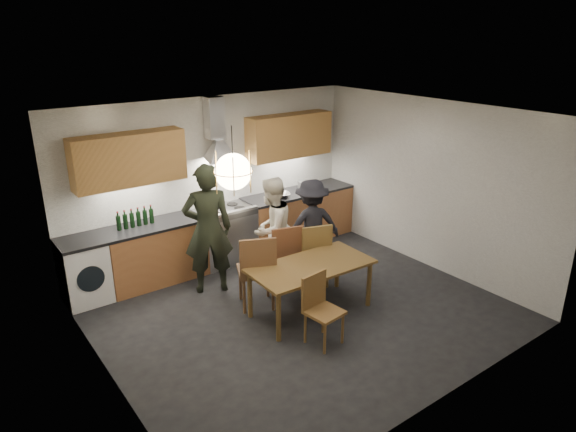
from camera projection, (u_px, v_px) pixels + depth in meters
ground at (299, 310)px, 6.89m from camera, size 5.00×5.00×0.00m
room_shell at (300, 188)px, 6.30m from camera, size 5.02×4.52×2.61m
counter_run at (226, 234)px, 8.22m from camera, size 5.00×0.62×0.90m
range_stove at (225, 235)px, 8.20m from camera, size 0.90×0.60×0.92m
wall_fixtures at (217, 146)px, 7.80m from camera, size 4.30×0.54×1.10m
pendant_lamp at (233, 172)px, 5.53m from camera, size 0.43×0.43×0.70m
dining_table at (311, 270)px, 6.65m from camera, size 1.63×0.85×0.68m
chair_back_left at (257, 267)px, 6.72m from camera, size 0.63×0.63×1.06m
chair_back_mid at (285, 253)px, 7.23m from camera, size 0.55×0.55×1.00m
chair_back_right at (314, 251)px, 7.32m from camera, size 0.56×0.56×0.98m
chair_front at (319, 304)px, 6.05m from camera, size 0.43×0.43×0.86m
person_left at (208, 229)px, 7.10m from camera, size 0.80×0.67×1.87m
person_mid at (272, 229)px, 7.54m from camera, size 0.93×0.84×1.56m
person_right at (312, 225)px, 7.85m from camera, size 1.05×0.78×1.44m
mixing_bowl at (282, 195)px, 8.56m from camera, size 0.38×0.38×0.07m
stock_pot at (304, 186)px, 8.89m from camera, size 0.24×0.24×0.16m
wine_bottles at (135, 217)px, 7.26m from camera, size 0.55×0.06×0.27m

